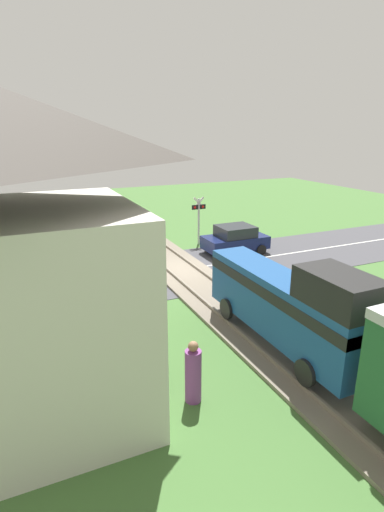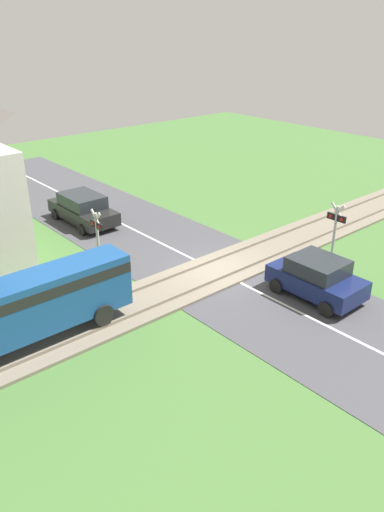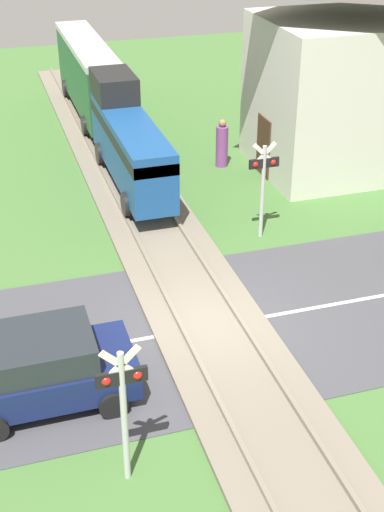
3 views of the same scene
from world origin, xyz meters
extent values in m
plane|color=#426B33|center=(0.00, 0.00, 0.00)|extent=(60.00, 60.00, 0.00)
cube|color=#424247|center=(0.00, 0.00, 0.01)|extent=(48.00, 6.40, 0.02)
cube|color=silver|center=(0.00, 0.00, 0.02)|extent=(48.00, 0.12, 0.00)
cube|color=#756B5B|center=(0.00, 0.00, 0.06)|extent=(2.80, 48.00, 0.12)
cube|color=slate|center=(-0.72, 0.00, 0.18)|extent=(0.10, 48.00, 0.12)
cube|color=slate|center=(0.72, 0.00, 0.18)|extent=(0.10, 48.00, 0.12)
cube|color=navy|center=(0.00, 8.29, 1.57)|extent=(1.35, 6.85, 1.90)
cube|color=black|center=(0.00, 8.29, 2.09)|extent=(1.37, 6.85, 0.36)
cube|color=black|center=(0.00, 10.62, 2.97)|extent=(1.35, 2.19, 0.90)
cylinder|color=black|center=(-0.72, 6.09, 0.62)|extent=(0.14, 0.76, 0.76)
cylinder|color=black|center=(0.72, 6.09, 0.62)|extent=(0.14, 0.76, 0.76)
cylinder|color=black|center=(-0.72, 10.48, 0.62)|extent=(0.14, 0.76, 0.76)
cylinder|color=black|center=(0.72, 10.48, 0.62)|extent=(0.14, 0.76, 0.76)
cube|color=#235B33|center=(0.00, 16.24, 1.82)|extent=(1.35, 8.26, 2.40)
cube|color=#BCBCC1|center=(0.00, 16.24, 3.14)|extent=(1.41, 8.26, 0.24)
cylinder|color=black|center=(-0.72, 13.60, 0.62)|extent=(0.14, 0.76, 0.76)
cylinder|color=black|center=(0.72, 13.60, 0.62)|extent=(0.14, 0.76, 0.76)
cylinder|color=black|center=(-0.72, 18.89, 0.62)|extent=(0.14, 0.76, 0.76)
cylinder|color=black|center=(0.72, 18.89, 0.62)|extent=(0.14, 0.76, 0.76)
cube|color=#141E4C|center=(-4.03, -1.44, 0.66)|extent=(3.63, 1.88, 0.71)
cube|color=#23282D|center=(-4.03, -1.44, 1.32)|extent=(2.00, 1.73, 0.60)
cylinder|color=black|center=(-2.85, -0.50, 0.30)|extent=(0.60, 0.18, 0.60)
cylinder|color=black|center=(-2.85, -2.38, 0.30)|extent=(0.60, 0.18, 0.60)
cylinder|color=#B7B7B7|center=(-2.93, -4.04, 1.43)|extent=(0.12, 0.12, 2.85)
cube|color=black|center=(-2.93, -4.04, 2.34)|extent=(0.90, 0.08, 0.28)
sphere|color=red|center=(-3.20, -4.04, 2.34)|extent=(0.18, 0.18, 0.18)
sphere|color=red|center=(-2.66, -4.04, 2.34)|extent=(0.18, 0.18, 0.18)
cube|color=silver|center=(-2.93, -4.04, 2.60)|extent=(0.72, 0.04, 0.72)
cube|color=silver|center=(-2.93, -4.04, 2.60)|extent=(0.72, 0.04, 0.72)
cylinder|color=#B7B7B7|center=(2.93, 4.04, 1.43)|extent=(0.12, 0.12, 2.85)
cube|color=black|center=(2.93, 4.04, 2.34)|extent=(0.90, 0.08, 0.28)
sphere|color=red|center=(3.20, 4.04, 2.34)|extent=(0.18, 0.18, 0.18)
sphere|color=red|center=(2.66, 4.04, 2.34)|extent=(0.18, 0.18, 0.18)
cube|color=silver|center=(2.93, 4.04, 2.60)|extent=(0.72, 0.04, 0.72)
cube|color=silver|center=(2.93, 4.04, 2.60)|extent=(0.72, 0.04, 0.72)
cube|color=beige|center=(8.06, 8.33, 2.63)|extent=(6.63, 4.83, 5.27)
cube|color=#472D1E|center=(4.73, 8.33, 1.05)|extent=(0.06, 1.10, 2.10)
cylinder|color=#7F3D84|center=(3.61, 9.53, 0.74)|extent=(0.44, 0.44, 1.49)
sphere|color=#936B4C|center=(3.61, 9.53, 1.63)|extent=(0.27, 0.27, 0.27)
camera|label=1|loc=(7.33, 17.69, 6.94)|focal=28.00mm
camera|label=2|loc=(-13.82, 13.39, 9.78)|focal=35.00mm
camera|label=3|loc=(-4.56, -13.36, 10.06)|focal=50.00mm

